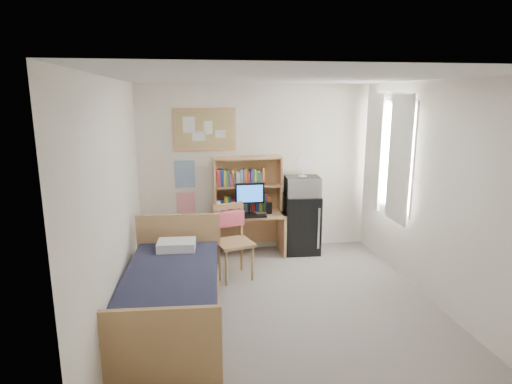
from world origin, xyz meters
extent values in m
cube|color=gray|center=(0.00, 0.00, -0.01)|extent=(3.60, 4.20, 0.02)
cube|color=silver|center=(0.00, 0.00, 2.60)|extent=(3.60, 4.20, 0.02)
cube|color=white|center=(0.00, 2.10, 1.30)|extent=(3.60, 0.04, 2.60)
cube|color=white|center=(0.00, -2.10, 1.30)|extent=(3.60, 0.04, 2.60)
cube|color=white|center=(-1.80, 0.00, 1.30)|extent=(0.04, 4.20, 2.60)
cube|color=white|center=(1.80, 0.00, 1.30)|extent=(0.04, 4.20, 2.60)
cube|color=white|center=(1.75, 1.20, 1.60)|extent=(0.10, 1.40, 1.70)
cube|color=white|center=(1.72, 0.80, 1.60)|extent=(0.04, 0.55, 1.70)
cube|color=white|center=(1.72, 1.60, 1.60)|extent=(0.04, 0.55, 1.70)
cube|color=tan|center=(-0.78, 2.08, 1.92)|extent=(0.94, 0.03, 0.64)
cube|color=#26569B|center=(-1.10, 2.09, 1.25)|extent=(0.30, 0.01, 0.42)
cube|color=#E42840|center=(-1.10, 2.09, 0.78)|extent=(0.28, 0.01, 0.36)
cube|color=tan|center=(-0.15, 1.80, 0.33)|extent=(1.06, 0.54, 0.66)
cube|color=tan|center=(-0.47, 0.96, 0.50)|extent=(0.62, 0.62, 1.01)
cube|color=black|center=(0.68, 1.81, 0.46)|extent=(0.57, 0.57, 0.91)
cube|color=black|center=(-1.26, -0.11, 0.28)|extent=(1.16, 2.12, 0.57)
cube|color=tan|center=(-0.15, 1.95, 1.09)|extent=(1.05, 0.27, 0.85)
cube|color=black|center=(-0.15, 1.74, 0.90)|extent=(0.44, 0.04, 0.47)
cube|color=black|center=(-0.15, 1.60, 0.67)|extent=(0.46, 0.15, 0.02)
cube|color=black|center=(-0.45, 1.74, 0.75)|extent=(0.07, 0.07, 0.17)
cube|color=black|center=(0.15, 1.74, 0.75)|extent=(0.07, 0.07, 0.18)
cylinder|color=white|center=(-0.63, 1.70, 0.78)|extent=(0.07, 0.07, 0.23)
cube|color=#E2566A|center=(-0.53, 1.16, 0.78)|extent=(0.45, 0.24, 0.20)
cube|color=silver|center=(0.68, 1.79, 1.06)|extent=(0.54, 0.42, 0.30)
cylinder|color=white|center=(0.68, 1.79, 1.37)|extent=(0.27, 0.27, 0.32)
cube|color=white|center=(-1.22, 0.64, 0.62)|extent=(0.48, 0.35, 0.11)
camera|label=1|loc=(-1.02, -4.44, 2.42)|focal=30.00mm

